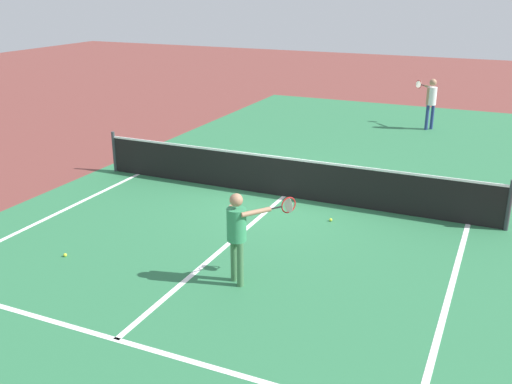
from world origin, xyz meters
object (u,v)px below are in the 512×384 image
(player_near, at_px, (238,229))
(player_far, at_px, (431,98))
(tennis_ball_near_net, at_px, (331,220))
(tennis_ball_mid_court, at_px, (65,255))
(net, at_px, (284,176))

(player_near, distance_m, player_far, 12.54)
(tennis_ball_near_net, distance_m, tennis_ball_mid_court, 5.34)
(net, xyz_separation_m, player_near, (0.85, -4.20, 0.49))
(player_near, relative_size, tennis_ball_near_net, 24.03)
(net, distance_m, player_far, 8.55)
(player_far, height_order, tennis_ball_mid_court, player_far)
(tennis_ball_near_net, bearing_deg, net, 145.23)
(net, bearing_deg, player_far, 76.15)
(player_far, bearing_deg, tennis_ball_mid_court, -109.30)
(net, relative_size, tennis_ball_near_net, 147.67)
(player_far, distance_m, tennis_ball_mid_court, 13.71)
(net, relative_size, player_far, 5.66)
(net, height_order, player_near, player_near)
(player_far, relative_size, tennis_ball_mid_court, 26.11)
(player_far, bearing_deg, net, -103.85)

